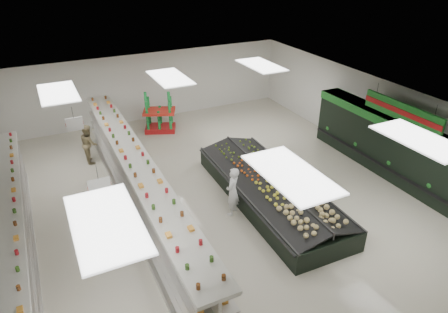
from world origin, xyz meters
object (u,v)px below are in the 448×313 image
gondola_left (15,247)px  gondola_center (138,189)px  produce_island (269,189)px  soda_endcap (159,113)px  shopper_main (233,192)px  shopper_background (89,143)px

gondola_left → gondola_center: gondola_center is taller
gondola_center → produce_island: 4.26m
gondola_left → gondola_center: size_ratio=0.89×
soda_endcap → shopper_main: (0.05, -7.19, -0.05)m
produce_island → soda_endcap: soda_endcap is taller
produce_island → gondola_left: bearing=-180.0°
shopper_main → shopper_background: shopper_main is taller
gondola_center → shopper_background: bearing=100.3°
shopper_background → produce_island: bearing=-140.4°
soda_endcap → shopper_background: bearing=-154.6°
soda_endcap → shopper_main: soda_endcap is taller
gondola_left → shopper_background: 6.12m
soda_endcap → shopper_main: 7.19m
shopper_main → shopper_background: size_ratio=1.06×
produce_island → shopper_background: (-4.85, 5.48, 0.32)m
gondola_left → shopper_main: 6.15m
gondola_left → produce_island: (7.58, 0.00, -0.39)m
gondola_center → soda_endcap: size_ratio=6.61×
gondola_center → produce_island: bearing=-15.2°
gondola_left → soda_endcap: size_ratio=5.91×
produce_island → shopper_main: shopper_main is taller
soda_endcap → gondola_left: bearing=-130.7°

